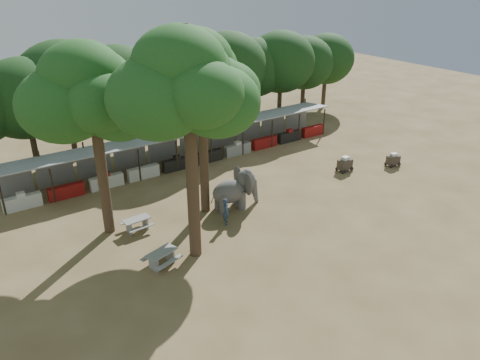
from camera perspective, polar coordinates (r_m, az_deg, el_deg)
ground at (r=27.56m, az=7.69°, el=-6.87°), size 100.00×100.00×0.00m
vendor_stalls at (r=37.30m, az=-6.47°, el=3.89°), size 28.00×2.99×2.80m
yard_tree_left at (r=26.01m, az=-18.05°, el=9.87°), size 7.10×6.90×11.02m
yard_tree_center at (r=22.34m, az=-6.90°, el=11.27°), size 7.10×6.90×12.04m
yard_tree_back at (r=27.31m, az=-5.23°, el=12.36°), size 7.10×6.90×11.36m
backdrop_trees at (r=40.52m, az=-10.34°, el=11.73°), size 46.46×5.95×8.33m
elephant at (r=29.93m, az=-0.55°, el=-1.17°), size 3.38×2.55×2.54m
handler at (r=28.23m, az=-1.71°, el=-3.86°), size 0.66×0.73×1.68m
picnic_table_near at (r=24.98m, az=-9.54°, el=-9.18°), size 2.03×1.92×0.84m
picnic_table_far at (r=28.34m, az=-12.45°, el=-5.12°), size 1.67×1.52×0.79m
cart_front at (r=36.51m, az=12.66°, el=1.93°), size 1.20×0.79×1.16m
cart_back at (r=38.49m, az=18.17°, el=2.38°), size 1.16×0.84×1.05m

